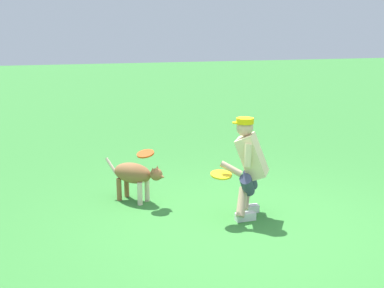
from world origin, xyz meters
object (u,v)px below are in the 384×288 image
object	(u,v)px
dog	(135,175)
frisbee_flying	(145,154)
person	(249,165)
frisbee_held	(221,175)

from	to	relation	value
dog	frisbee_flying	bearing A→B (deg)	-13.59
frisbee_flying	dog	bearing A→B (deg)	-61.42
person	frisbee_flying	size ratio (longest dim) A/B	5.49
person	frisbee_held	distance (m)	0.40
dog	frisbee_held	distance (m)	1.38
frisbee_held	person	bearing A→B (deg)	-175.59
person	frisbee_held	bearing A→B (deg)	38.35
person	frisbee_flying	world-z (taller)	person
frisbee_flying	frisbee_held	size ratio (longest dim) A/B	0.88
person	dog	distance (m)	1.65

